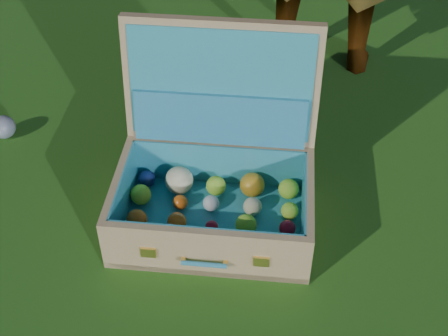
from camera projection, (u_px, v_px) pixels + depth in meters
ground at (198, 177)px, 1.98m from camera, size 60.00×60.00×0.00m
stray_ball at (4, 127)px, 2.11m from camera, size 0.08×0.08×0.08m
suitcase at (215, 171)px, 1.78m from camera, size 0.68×0.61×0.54m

